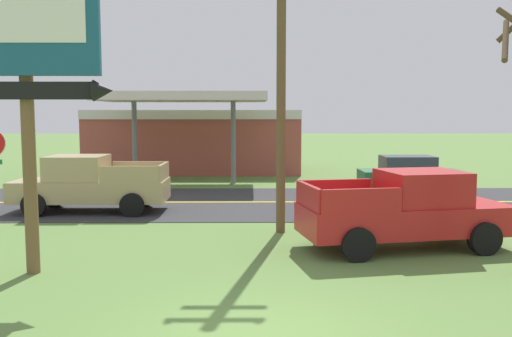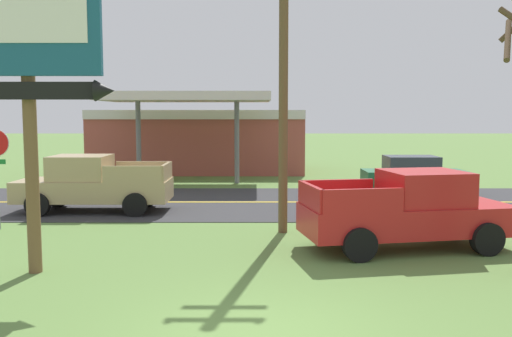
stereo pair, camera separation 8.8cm
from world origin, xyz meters
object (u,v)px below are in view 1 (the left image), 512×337
at_px(motel_sign, 26,62).
at_px(car_green_mid_lane, 410,175).
at_px(utility_pole, 281,53).
at_px(pickup_red_parked_on_lawn, 407,211).
at_px(gas_station, 195,139).
at_px(pickup_tan_on_road, 89,184).

height_order(motel_sign, car_green_mid_lane, motel_sign).
relative_size(utility_pole, car_green_mid_lane, 2.29).
xyz_separation_m(utility_pole, pickup_red_parked_on_lawn, (3.07, -1.96, -4.11)).
distance_m(motel_sign, gas_station, 21.51).
distance_m(pickup_red_parked_on_lawn, car_green_mid_lane, 9.75).
height_order(pickup_tan_on_road, car_green_mid_lane, pickup_tan_on_road).
height_order(motel_sign, utility_pole, utility_pole).
bearing_deg(car_green_mid_lane, pickup_red_parked_on_lawn, -106.30).
xyz_separation_m(motel_sign, car_green_mid_lane, (11.23, 11.61, -3.61)).
xyz_separation_m(utility_pole, pickup_tan_on_road, (-6.43, 3.39, -4.11)).
height_order(motel_sign, pickup_red_parked_on_lawn, motel_sign).
bearing_deg(utility_pole, gas_station, 103.48).
distance_m(motel_sign, utility_pole, 6.90).
bearing_deg(gas_station, motel_sign, -93.55).
bearing_deg(gas_station, pickup_red_parked_on_lawn, -69.39).
height_order(pickup_red_parked_on_lawn, car_green_mid_lane, pickup_red_parked_on_lawn).
xyz_separation_m(motel_sign, pickup_tan_on_road, (-1.00, 7.61, -3.47)).
height_order(utility_pole, gas_station, utility_pole).
xyz_separation_m(gas_station, car_green_mid_lane, (9.91, -9.72, -1.11)).
bearing_deg(utility_pole, pickup_tan_on_road, 152.19).
height_order(utility_pole, car_green_mid_lane, utility_pole).
distance_m(pickup_tan_on_road, car_green_mid_lane, 12.88).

